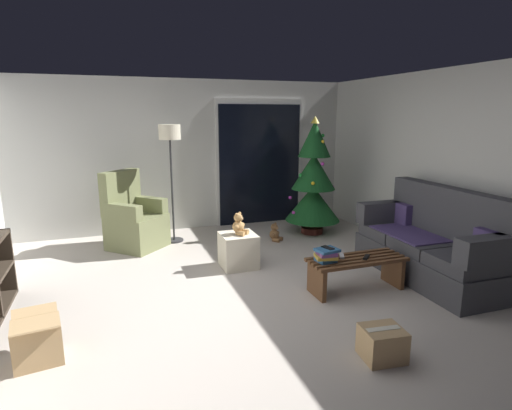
{
  "coord_description": "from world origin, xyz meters",
  "views": [
    {
      "loc": [
        -1.23,
        -3.92,
        1.92
      ],
      "look_at": [
        0.4,
        0.7,
        0.85
      ],
      "focal_mm": 29.03,
      "sensor_mm": 36.0,
      "label": 1
    }
  ],
  "objects_px": {
    "armchair": "(134,221)",
    "teddy_bear_chestnut_by_tree": "(275,233)",
    "christmas_tree": "(313,183)",
    "floor_lamp": "(170,144)",
    "remote_black": "(366,257)",
    "cell_phone": "(328,248)",
    "remote_silver": "(342,256)",
    "book_stack": "(326,255)",
    "coffee_table": "(356,269)",
    "teddy_bear_honey": "(239,225)",
    "cardboard_box_open_near_shelf": "(37,342)",
    "ottoman": "(238,250)",
    "cardboard_box_taped_mid_floor": "(382,343)",
    "couch": "(432,245)"
  },
  "relations": [
    {
      "from": "christmas_tree",
      "to": "armchair",
      "type": "bearing_deg",
      "value": 176.04
    },
    {
      "from": "remote_silver",
      "to": "cell_phone",
      "type": "relative_size",
      "value": 1.08
    },
    {
      "from": "floor_lamp",
      "to": "christmas_tree",
      "type": "bearing_deg",
      "value": -7.7
    },
    {
      "from": "remote_silver",
      "to": "armchair",
      "type": "relative_size",
      "value": 0.14
    },
    {
      "from": "cell_phone",
      "to": "teddy_bear_honey",
      "type": "height_order",
      "value": "teddy_bear_honey"
    },
    {
      "from": "teddy_bear_honey",
      "to": "cardboard_box_open_near_shelf",
      "type": "bearing_deg",
      "value": -144.93
    },
    {
      "from": "remote_black",
      "to": "ottoman",
      "type": "xyz_separation_m",
      "value": [
        -1.11,
        1.18,
        -0.17
      ]
    },
    {
      "from": "cell_phone",
      "to": "cardboard_box_taped_mid_floor",
      "type": "distance_m",
      "value": 1.32
    },
    {
      "from": "cardboard_box_taped_mid_floor",
      "to": "coffee_table",
      "type": "bearing_deg",
      "value": 66.17
    },
    {
      "from": "remote_black",
      "to": "floor_lamp",
      "type": "distance_m",
      "value": 3.29
    },
    {
      "from": "cardboard_box_taped_mid_floor",
      "to": "teddy_bear_honey",
      "type": "bearing_deg",
      "value": 101.43
    },
    {
      "from": "teddy_bear_honey",
      "to": "teddy_bear_chestnut_by_tree",
      "type": "bearing_deg",
      "value": 46.14
    },
    {
      "from": "cardboard_box_taped_mid_floor",
      "to": "armchair",
      "type": "bearing_deg",
      "value": 114.92
    },
    {
      "from": "couch",
      "to": "ottoman",
      "type": "distance_m",
      "value": 2.36
    },
    {
      "from": "teddy_bear_chestnut_by_tree",
      "to": "armchair",
      "type": "bearing_deg",
      "value": 169.01
    },
    {
      "from": "couch",
      "to": "book_stack",
      "type": "height_order",
      "value": "couch"
    },
    {
      "from": "teddy_bear_honey",
      "to": "cardboard_box_open_near_shelf",
      "type": "relative_size",
      "value": 0.55
    },
    {
      "from": "cell_phone",
      "to": "armchair",
      "type": "height_order",
      "value": "armchair"
    },
    {
      "from": "christmas_tree",
      "to": "floor_lamp",
      "type": "xyz_separation_m",
      "value": [
        -2.23,
        0.3,
        0.66
      ]
    },
    {
      "from": "remote_black",
      "to": "coffee_table",
      "type": "bearing_deg",
      "value": -157.23
    },
    {
      "from": "couch",
      "to": "remote_silver",
      "type": "height_order",
      "value": "couch"
    },
    {
      "from": "book_stack",
      "to": "cell_phone",
      "type": "height_order",
      "value": "cell_phone"
    },
    {
      "from": "cardboard_box_open_near_shelf",
      "to": "cell_phone",
      "type": "bearing_deg",
      "value": 7.8
    },
    {
      "from": "remote_silver",
      "to": "ottoman",
      "type": "bearing_deg",
      "value": -23.96
    },
    {
      "from": "book_stack",
      "to": "remote_silver",
      "type": "bearing_deg",
      "value": 19.32
    },
    {
      "from": "book_stack",
      "to": "christmas_tree",
      "type": "height_order",
      "value": "christmas_tree"
    },
    {
      "from": "remote_black",
      "to": "cell_phone",
      "type": "relative_size",
      "value": 1.08
    },
    {
      "from": "remote_black",
      "to": "christmas_tree",
      "type": "distance_m",
      "value": 2.37
    },
    {
      "from": "coffee_table",
      "to": "armchair",
      "type": "height_order",
      "value": "armchair"
    },
    {
      "from": "christmas_tree",
      "to": "ottoman",
      "type": "height_order",
      "value": "christmas_tree"
    },
    {
      "from": "coffee_table",
      "to": "teddy_bear_honey",
      "type": "xyz_separation_m",
      "value": [
        -1.01,
        1.13,
        0.3
      ]
    },
    {
      "from": "ottoman",
      "to": "cardboard_box_taped_mid_floor",
      "type": "height_order",
      "value": "ottoman"
    },
    {
      "from": "cell_phone",
      "to": "teddy_bear_honey",
      "type": "relative_size",
      "value": 0.5
    },
    {
      "from": "teddy_bear_honey",
      "to": "armchair",
      "type": "bearing_deg",
      "value": 133.32
    },
    {
      "from": "coffee_table",
      "to": "teddy_bear_chestnut_by_tree",
      "type": "bearing_deg",
      "value": 94.54
    },
    {
      "from": "floor_lamp",
      "to": "cardboard_box_taped_mid_floor",
      "type": "distance_m",
      "value": 4.14
    },
    {
      "from": "book_stack",
      "to": "floor_lamp",
      "type": "xyz_separation_m",
      "value": [
        -1.26,
        2.53,
        1.05
      ]
    },
    {
      "from": "floor_lamp",
      "to": "cardboard_box_taped_mid_floor",
      "type": "height_order",
      "value": "floor_lamp"
    },
    {
      "from": "cardboard_box_open_near_shelf",
      "to": "remote_silver",
      "type": "bearing_deg",
      "value": 8.45
    },
    {
      "from": "couch",
      "to": "floor_lamp",
      "type": "bearing_deg",
      "value": 137.35
    },
    {
      "from": "armchair",
      "to": "teddy_bear_chestnut_by_tree",
      "type": "xyz_separation_m",
      "value": [
        2.07,
        -0.4,
        -0.28
      ]
    },
    {
      "from": "couch",
      "to": "cardboard_box_taped_mid_floor",
      "type": "height_order",
      "value": "couch"
    },
    {
      "from": "armchair",
      "to": "ottoman",
      "type": "distance_m",
      "value": 1.77
    },
    {
      "from": "cardboard_box_open_near_shelf",
      "to": "armchair",
      "type": "bearing_deg",
      "value": 71.96
    },
    {
      "from": "teddy_bear_honey",
      "to": "teddy_bear_chestnut_by_tree",
      "type": "relative_size",
      "value": 1.0
    },
    {
      "from": "coffee_table",
      "to": "remote_black",
      "type": "relative_size",
      "value": 7.05
    },
    {
      "from": "cell_phone",
      "to": "teddy_bear_chestnut_by_tree",
      "type": "xyz_separation_m",
      "value": [
        0.2,
        2.0,
        -0.41
      ]
    },
    {
      "from": "coffee_table",
      "to": "cardboard_box_taped_mid_floor",
      "type": "height_order",
      "value": "coffee_table"
    },
    {
      "from": "teddy_bear_chestnut_by_tree",
      "to": "floor_lamp",
      "type": "bearing_deg",
      "value": 161.05
    },
    {
      "from": "coffee_table",
      "to": "cardboard_box_open_near_shelf",
      "type": "height_order",
      "value": "cardboard_box_open_near_shelf"
    }
  ]
}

